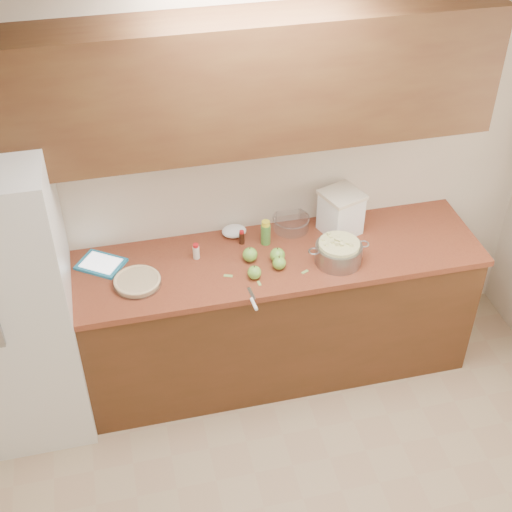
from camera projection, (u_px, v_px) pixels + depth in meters
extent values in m
plane|color=silver|center=(386.00, 109.00, 2.00)|extent=(3.60, 3.60, 0.00)
plane|color=beige|center=(248.00, 174.00, 4.18)|extent=(3.60, 0.00, 3.60)
cube|color=#502A16|center=(261.00, 318.00, 4.47)|extent=(2.60, 0.65, 0.88)
cube|color=#984D29|center=(261.00, 261.00, 4.18)|extent=(2.64, 0.68, 0.04)
cube|color=#513318|center=(255.00, 83.00, 3.65)|extent=(2.60, 0.34, 0.70)
cube|color=silver|center=(7.00, 302.00, 3.90)|extent=(0.70, 0.70, 1.80)
cylinder|color=silver|center=(137.00, 282.00, 3.97)|extent=(0.27, 0.27, 0.04)
cylinder|color=#DEB98C|center=(137.00, 282.00, 3.97)|extent=(0.24, 0.24, 0.03)
torus|color=#DEB98C|center=(137.00, 280.00, 3.96)|extent=(0.26, 0.26, 0.02)
cylinder|color=gray|center=(338.00, 253.00, 4.11)|extent=(0.27, 0.27, 0.12)
torus|color=gray|center=(314.00, 251.00, 4.06)|extent=(0.06, 0.06, 0.01)
torus|color=gray|center=(364.00, 244.00, 4.11)|extent=(0.06, 0.06, 0.01)
cylinder|color=beige|center=(339.00, 251.00, 4.10)|extent=(0.24, 0.24, 0.12)
cube|color=white|center=(341.00, 214.00, 4.30)|extent=(0.26, 0.26, 0.25)
cube|color=beige|center=(342.00, 195.00, 4.22)|extent=(0.28, 0.28, 0.02)
cube|color=teal|center=(101.00, 264.00, 4.11)|extent=(0.32, 0.30, 0.02)
cube|color=white|center=(101.00, 263.00, 4.11)|extent=(0.26, 0.24, 0.00)
cube|color=gray|center=(251.00, 293.00, 3.92)|extent=(0.03, 0.10, 0.00)
cylinder|color=white|center=(254.00, 304.00, 3.84)|extent=(0.03, 0.09, 0.02)
cylinder|color=#4C8C38|center=(266.00, 234.00, 4.24)|extent=(0.06, 0.06, 0.13)
cylinder|color=yellow|center=(266.00, 223.00, 4.19)|extent=(0.05, 0.05, 0.03)
cylinder|color=beige|center=(196.00, 252.00, 4.15)|extent=(0.04, 0.04, 0.08)
cylinder|color=red|center=(196.00, 246.00, 4.12)|extent=(0.03, 0.03, 0.02)
cylinder|color=black|center=(242.00, 238.00, 4.26)|extent=(0.03, 0.03, 0.08)
cylinder|color=red|center=(242.00, 232.00, 4.23)|extent=(0.03, 0.03, 0.02)
cylinder|color=silver|center=(291.00, 223.00, 4.37)|extent=(0.22, 0.22, 0.08)
torus|color=silver|center=(291.00, 218.00, 4.35)|extent=(0.23, 0.23, 0.01)
ellipsoid|color=white|center=(234.00, 231.00, 4.32)|extent=(0.19, 0.17, 0.06)
sphere|color=#6CAA38|center=(250.00, 255.00, 4.12)|extent=(0.09, 0.09, 0.09)
cylinder|color=#3F2D19|center=(250.00, 248.00, 4.09)|extent=(0.01, 0.01, 0.01)
sphere|color=#6CAA38|center=(277.00, 255.00, 4.12)|extent=(0.09, 0.09, 0.09)
cylinder|color=#3F2D19|center=(278.00, 248.00, 4.09)|extent=(0.01, 0.01, 0.01)
sphere|color=#6CAA38|center=(254.00, 272.00, 4.00)|extent=(0.08, 0.08, 0.08)
cylinder|color=#3F2D19|center=(254.00, 266.00, 3.98)|extent=(0.01, 0.01, 0.01)
sphere|color=#6CAA38|center=(279.00, 263.00, 4.07)|extent=(0.08, 0.08, 0.08)
cylinder|color=#3F2D19|center=(279.00, 257.00, 4.04)|extent=(0.01, 0.01, 0.01)
cube|color=#88AC54|center=(228.00, 276.00, 4.04)|extent=(0.05, 0.04, 0.00)
cube|color=#88AC54|center=(305.00, 272.00, 4.07)|extent=(0.05, 0.03, 0.00)
cube|color=#88AC54|center=(259.00, 283.00, 3.99)|extent=(0.02, 0.04, 0.00)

